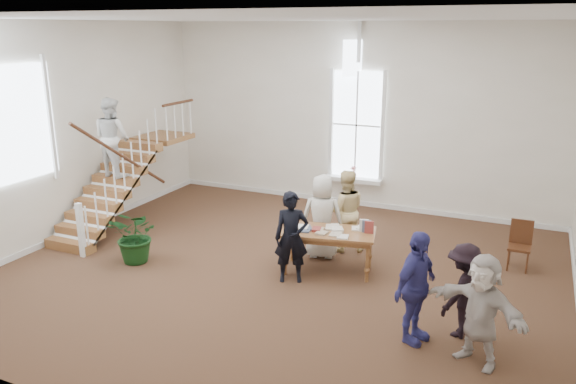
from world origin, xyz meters
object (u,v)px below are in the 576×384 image
at_px(woman_cluster_a, 416,288).
at_px(woman_cluster_b, 463,290).
at_px(person_yellow, 345,211).
at_px(side_chair, 520,242).
at_px(woman_cluster_c, 481,310).
at_px(floor_plant, 137,236).
at_px(elderly_woman, 322,216).
at_px(police_officer, 291,237).
at_px(library_table, 328,235).

bearing_deg(woman_cluster_a, woman_cluster_b, -34.07).
relative_size(person_yellow, side_chair, 1.81).
bearing_deg(woman_cluster_c, floor_plant, -160.82).
bearing_deg(woman_cluster_c, elderly_woman, 168.28).
distance_m(elderly_woman, woman_cluster_c, 4.11).
distance_m(person_yellow, woman_cluster_b, 3.56).
distance_m(police_officer, woman_cluster_c, 3.56).
height_order(woman_cluster_c, side_chair, woman_cluster_c).
xyz_separation_m(elderly_woman, floor_plant, (-3.13, -1.70, -0.29)).
height_order(elderly_woman, woman_cluster_b, elderly_woman).
bearing_deg(woman_cluster_a, library_table, 66.87).
bearing_deg(woman_cluster_a, person_yellow, 53.97).
bearing_deg(woman_cluster_b, elderly_woman, -99.80).
bearing_deg(floor_plant, woman_cluster_b, -2.11).
bearing_deg(police_officer, elderly_woman, 60.47).
bearing_deg(floor_plant, woman_cluster_c, -7.84).
bearing_deg(woman_cluster_c, person_yellow, 160.42).
height_order(woman_cluster_a, floor_plant, woman_cluster_a).
height_order(person_yellow, woman_cluster_a, same).
bearing_deg(woman_cluster_b, woman_cluster_c, 48.45).
relative_size(elderly_woman, woman_cluster_a, 0.99).
relative_size(elderly_woman, person_yellow, 1.00).
bearing_deg(library_table, person_yellow, 80.34).
height_order(elderly_woman, side_chair, elderly_woman).
height_order(library_table, police_officer, police_officer).
distance_m(person_yellow, floor_plant, 4.08).
xyz_separation_m(woman_cluster_a, floor_plant, (-5.43, 0.67, -0.30)).
bearing_deg(floor_plant, side_chair, 21.94).
xyz_separation_m(library_table, woman_cluster_b, (2.55, -1.32, 0.00)).
relative_size(person_yellow, woman_cluster_c, 1.07).
bearing_deg(person_yellow, side_chair, 162.02).
bearing_deg(police_officer, person_yellow, 52.17).
xyz_separation_m(police_officer, person_yellow, (0.40, 1.75, 0.01)).
bearing_deg(woman_cluster_b, person_yellow, -109.23).
distance_m(library_table, woman_cluster_c, 3.47).
relative_size(elderly_woman, side_chair, 1.80).
height_order(elderly_woman, floor_plant, elderly_woman).
distance_m(police_officer, elderly_woman, 1.25).
relative_size(woman_cluster_b, side_chair, 1.54).
relative_size(library_table, woman_cluster_a, 1.09).
height_order(woman_cluster_b, side_chair, woman_cluster_b).
distance_m(person_yellow, woman_cluster_c, 4.23).
bearing_deg(floor_plant, person_yellow, 32.67).
bearing_deg(police_officer, woman_cluster_a, -49.94).
bearing_deg(person_yellow, woman_cluster_b, 110.44).
distance_m(police_officer, person_yellow, 1.80).
xyz_separation_m(person_yellow, woman_cluster_c, (2.90, -3.07, -0.05)).
relative_size(police_officer, elderly_woman, 0.99).
bearing_deg(side_chair, library_table, -152.82).
xyz_separation_m(person_yellow, woman_cluster_a, (2.00, -2.87, 0.00)).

